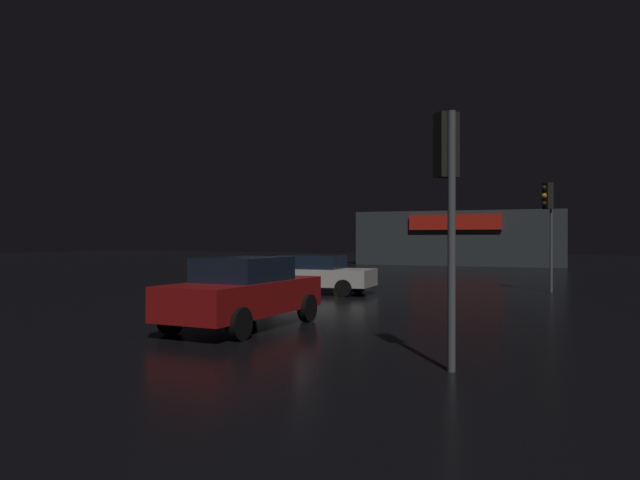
{
  "coord_description": "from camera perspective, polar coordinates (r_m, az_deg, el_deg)",
  "views": [
    {
      "loc": [
        8.48,
        -17.14,
        2.04
      ],
      "look_at": [
        -1.35,
        7.35,
        1.95
      ],
      "focal_mm": 33.31,
      "sensor_mm": 36.0,
      "label": 1
    }
  ],
  "objects": [
    {
      "name": "traffic_signal_opposite",
      "position": [
        23.91,
        21.09,
        2.79
      ],
      "size": [
        0.43,
        0.41,
        4.12
      ],
      "color": "#595B60",
      "rests_on": "ground"
    },
    {
      "name": "bollard_kerb_a",
      "position": [
        28.32,
        1.51,
        -2.91
      ],
      "size": [
        0.12,
        0.12,
        1.01
      ],
      "primitive_type": "cylinder",
      "color": "gold",
      "rests_on": "ground"
    },
    {
      "name": "ground_plane",
      "position": [
        19.23,
        -4.45,
        -5.9
      ],
      "size": [
        120.0,
        120.0,
        0.0
      ],
      "primitive_type": "plane",
      "color": "black"
    },
    {
      "name": "car_far",
      "position": [
        21.88,
        -0.66,
        -3.23
      ],
      "size": [
        4.43,
        2.05,
        1.41
      ],
      "color": "silver",
      "rests_on": "ground"
    },
    {
      "name": "traffic_signal_main",
      "position": [
        9.4,
        12.13,
        5.77
      ],
      "size": [
        0.41,
        0.43,
        3.98
      ],
      "color": "#595B60",
      "rests_on": "ground"
    },
    {
      "name": "car_near",
      "position": [
        13.66,
        -7.32,
        -4.93
      ],
      "size": [
        2.18,
        4.63,
        1.6
      ],
      "color": "#A51414",
      "rests_on": "ground"
    },
    {
      "name": "store_building",
      "position": [
        48.47,
        13.65,
        0.17
      ],
      "size": [
        15.12,
        9.14,
        4.04
      ],
      "color": "#33383D",
      "rests_on": "ground"
    }
  ]
}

